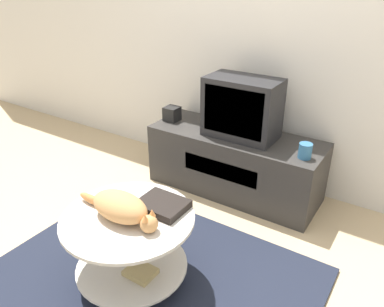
{
  "coord_description": "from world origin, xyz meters",
  "views": [
    {
      "loc": [
        1.09,
        -1.16,
        1.64
      ],
      "look_at": [
        -0.06,
        0.61,
        0.59
      ],
      "focal_mm": 35.0,
      "sensor_mm": 36.0,
      "label": 1
    }
  ],
  "objects_px": {
    "speaker": "(172,114)",
    "tv": "(242,108)",
    "dvd_box": "(162,205)",
    "cat": "(121,207)"
  },
  "relations": [
    {
      "from": "tv",
      "to": "dvd_box",
      "type": "bearing_deg",
      "value": -86.53
    },
    {
      "from": "dvd_box",
      "to": "cat",
      "type": "relative_size",
      "value": 0.47
    },
    {
      "from": "dvd_box",
      "to": "cat",
      "type": "distance_m",
      "value": 0.23
    },
    {
      "from": "tv",
      "to": "dvd_box",
      "type": "height_order",
      "value": "tv"
    },
    {
      "from": "speaker",
      "to": "tv",
      "type": "bearing_deg",
      "value": 2.01
    },
    {
      "from": "dvd_box",
      "to": "cat",
      "type": "height_order",
      "value": "cat"
    },
    {
      "from": "tv",
      "to": "cat",
      "type": "bearing_deg",
      "value": -92.46
    },
    {
      "from": "speaker",
      "to": "cat",
      "type": "height_order",
      "value": "cat"
    },
    {
      "from": "tv",
      "to": "speaker",
      "type": "xyz_separation_m",
      "value": [
        -0.63,
        -0.02,
        -0.17
      ]
    },
    {
      "from": "tv",
      "to": "cat",
      "type": "relative_size",
      "value": 0.98
    }
  ]
}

